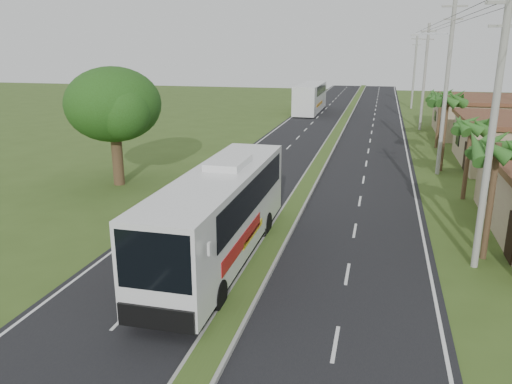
# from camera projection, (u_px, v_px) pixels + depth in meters

# --- Properties ---
(ground) EXTENTS (180.00, 180.00, 0.00)m
(ground) POSITION_uv_depth(u_px,v_px,m) (262.00, 265.00, 20.61)
(ground) COLOR #3A521E
(ground) RESTS_ON ground
(road_asphalt) EXTENTS (14.00, 160.00, 0.02)m
(road_asphalt) POSITION_uv_depth(u_px,v_px,m) (321.00, 161.00, 39.22)
(road_asphalt) COLOR black
(road_asphalt) RESTS_ON ground
(median_strip) EXTENTS (1.20, 160.00, 0.18)m
(median_strip) POSITION_uv_depth(u_px,v_px,m) (321.00, 160.00, 39.19)
(median_strip) COLOR gray
(median_strip) RESTS_ON ground
(lane_edge_left) EXTENTS (0.12, 160.00, 0.01)m
(lane_edge_left) POSITION_uv_depth(u_px,v_px,m) (239.00, 157.00, 40.79)
(lane_edge_left) COLOR silver
(lane_edge_left) RESTS_ON ground
(lane_edge_right) EXTENTS (0.12, 160.00, 0.01)m
(lane_edge_right) POSITION_uv_depth(u_px,v_px,m) (409.00, 166.00, 37.66)
(lane_edge_right) COLOR silver
(lane_edge_right) RESTS_ON ground
(shop_mid) EXTENTS (7.60, 10.60, 3.67)m
(shop_mid) POSITION_uv_depth(u_px,v_px,m) (512.00, 141.00, 37.29)
(shop_mid) COLOR tan
(shop_mid) RESTS_ON ground
(shop_far) EXTENTS (8.60, 11.60, 3.82)m
(shop_far) POSITION_uv_depth(u_px,v_px,m) (480.00, 116.00, 50.30)
(shop_far) COLOR tan
(shop_far) RESTS_ON ground
(palm_verge_a) EXTENTS (2.40, 2.40, 5.45)m
(palm_verge_a) POSITION_uv_depth(u_px,v_px,m) (498.00, 149.00, 19.96)
(palm_verge_a) COLOR #473321
(palm_verge_a) RESTS_ON ground
(palm_verge_b) EXTENTS (2.40, 2.40, 5.05)m
(palm_verge_b) POSITION_uv_depth(u_px,v_px,m) (472.00, 126.00, 28.35)
(palm_verge_b) COLOR #473321
(palm_verge_b) RESTS_ON ground
(palm_verge_c) EXTENTS (2.40, 2.40, 5.85)m
(palm_verge_c) POSITION_uv_depth(u_px,v_px,m) (448.00, 100.00, 34.80)
(palm_verge_c) COLOR #473321
(palm_verge_c) RESTS_ON ground
(palm_verge_d) EXTENTS (2.40, 2.40, 5.25)m
(palm_verge_d) POSITION_uv_depth(u_px,v_px,m) (441.00, 96.00, 43.22)
(palm_verge_d) COLOR #473321
(palm_verge_d) RESTS_ON ground
(shade_tree) EXTENTS (6.30, 6.00, 7.54)m
(shade_tree) POSITION_uv_depth(u_px,v_px,m) (112.00, 107.00, 31.35)
(shade_tree) COLOR #473321
(shade_tree) RESTS_ON ground
(utility_pole_a) EXTENTS (1.60, 0.28, 11.00)m
(utility_pole_a) POSITION_uv_depth(u_px,v_px,m) (492.00, 129.00, 18.89)
(utility_pole_a) COLOR gray
(utility_pole_a) RESTS_ON ground
(utility_pole_b) EXTENTS (3.20, 0.28, 12.00)m
(utility_pole_b) POSITION_uv_depth(u_px,v_px,m) (446.00, 84.00, 33.62)
(utility_pole_b) COLOR gray
(utility_pole_b) RESTS_ON ground
(utility_pole_c) EXTENTS (1.60, 0.28, 11.00)m
(utility_pole_c) POSITION_uv_depth(u_px,v_px,m) (425.00, 76.00, 52.40)
(utility_pole_c) COLOR gray
(utility_pole_c) RESTS_ON ground
(utility_pole_d) EXTENTS (1.60, 0.28, 10.50)m
(utility_pole_d) POSITION_uv_depth(u_px,v_px,m) (414.00, 70.00, 71.08)
(utility_pole_d) COLOR gray
(utility_pole_d) RESTS_ON ground
(coach_bus_main) EXTENTS (2.75, 12.67, 4.09)m
(coach_bus_main) POSITION_uv_depth(u_px,v_px,m) (221.00, 209.00, 20.57)
(coach_bus_main) COLOR silver
(coach_bus_main) RESTS_ON ground
(coach_bus_far) EXTENTS (2.92, 13.12, 3.82)m
(coach_bus_far) POSITION_uv_depth(u_px,v_px,m) (310.00, 96.00, 67.90)
(coach_bus_far) COLOR white
(coach_bus_far) RESTS_ON ground
(motorcyclist) EXTENTS (1.94, 0.97, 2.41)m
(motorcyclist) POSITION_uv_depth(u_px,v_px,m) (247.00, 223.00, 23.01)
(motorcyclist) COLOR black
(motorcyclist) RESTS_ON ground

